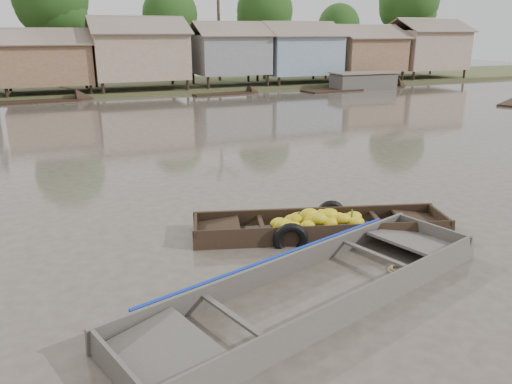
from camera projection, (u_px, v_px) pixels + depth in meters
name	position (u px, v px, depth m)	size (l,w,h in m)	color
ground	(270.00, 252.00, 10.31)	(120.00, 120.00, 0.00)	#483F37
riverbank	(140.00, 48.00, 38.51)	(120.00, 12.47, 10.22)	#384723
banana_boat	(317.00, 226.00, 11.21)	(5.87, 2.89, 0.80)	black
viewer_boat	(314.00, 294.00, 8.56)	(7.52, 3.96, 0.59)	#47423C
distant_boats	(303.00, 90.00, 36.52)	(46.19, 14.87, 1.38)	black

